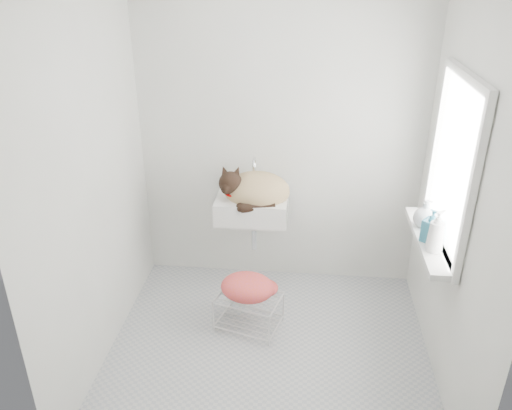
# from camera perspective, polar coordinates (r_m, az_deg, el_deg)

# --- Properties ---
(floor) EXTENTS (2.20, 2.00, 0.02)m
(floor) POSITION_cam_1_polar(r_m,az_deg,el_deg) (3.70, 1.37, -15.92)
(floor) COLOR #B4B4B4
(floor) RESTS_ON ground
(back_wall) EXTENTS (2.20, 0.02, 2.50)m
(back_wall) POSITION_cam_1_polar(r_m,az_deg,el_deg) (3.95, 2.73, 7.92)
(back_wall) COLOR white
(back_wall) RESTS_ON ground
(right_wall) EXTENTS (0.02, 2.00, 2.50)m
(right_wall) POSITION_cam_1_polar(r_m,az_deg,el_deg) (3.14, 22.06, 1.11)
(right_wall) COLOR white
(right_wall) RESTS_ON ground
(left_wall) EXTENTS (0.02, 2.00, 2.50)m
(left_wall) POSITION_cam_1_polar(r_m,az_deg,el_deg) (3.27, -17.97, 2.77)
(left_wall) COLOR white
(left_wall) RESTS_ON ground
(window_glass) EXTENTS (0.01, 0.80, 1.00)m
(window_glass) POSITION_cam_1_polar(r_m,az_deg,el_deg) (3.28, 21.24, 4.17)
(window_glass) COLOR white
(window_glass) RESTS_ON right_wall
(window_frame) EXTENTS (0.04, 0.90, 1.10)m
(window_frame) POSITION_cam_1_polar(r_m,az_deg,el_deg) (3.27, 20.99, 4.19)
(window_frame) COLOR white
(window_frame) RESTS_ON right_wall
(windowsill) EXTENTS (0.16, 0.88, 0.04)m
(windowsill) POSITION_cam_1_polar(r_m,az_deg,el_deg) (3.47, 18.69, -3.73)
(windowsill) COLOR white
(windowsill) RESTS_ON right_wall
(sink) EXTENTS (0.53, 0.47, 0.21)m
(sink) POSITION_cam_1_polar(r_m,az_deg,el_deg) (3.87, -0.38, 1.18)
(sink) COLOR white
(sink) RESTS_ON back_wall
(faucet) EXTENTS (0.19, 0.14, 0.19)m
(faucet) POSITION_cam_1_polar(r_m,az_deg,el_deg) (3.98, -0.10, 4.09)
(faucet) COLOR silver
(faucet) RESTS_ON sink
(cat) EXTENTS (0.52, 0.43, 0.32)m
(cat) POSITION_cam_1_polar(r_m,az_deg,el_deg) (3.83, -0.26, 1.62)
(cat) COLOR tan
(cat) RESTS_ON sink
(wire_rack) EXTENTS (0.50, 0.41, 0.26)m
(wire_rack) POSITION_cam_1_polar(r_m,az_deg,el_deg) (3.81, -0.81, -11.51)
(wire_rack) COLOR silver
(wire_rack) RESTS_ON floor
(towel) EXTENTS (0.43, 0.33, 0.16)m
(towel) POSITION_cam_1_polar(r_m,az_deg,el_deg) (3.73, -0.97, -9.80)
(towel) COLOR #E96005
(towel) RESTS_ON wire_rack
(bottle_a) EXTENTS (0.12, 0.12, 0.23)m
(bottle_a) POSITION_cam_1_polar(r_m,az_deg,el_deg) (3.32, 19.13, -4.85)
(bottle_a) COLOR white
(bottle_a) RESTS_ON windowsill
(bottle_b) EXTENTS (0.14, 0.14, 0.22)m
(bottle_b) POSITION_cam_1_polar(r_m,az_deg,el_deg) (3.42, 18.72, -3.81)
(bottle_b) COLOR teal
(bottle_b) RESTS_ON windowsill
(bottle_c) EXTENTS (0.20, 0.20, 0.19)m
(bottle_c) POSITION_cam_1_polar(r_m,az_deg,el_deg) (3.59, 18.12, -2.27)
(bottle_c) COLOR silver
(bottle_c) RESTS_ON windowsill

